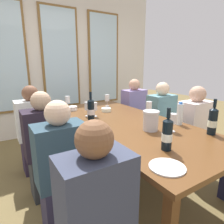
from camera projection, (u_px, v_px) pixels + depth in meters
name	position (u px, v px, depth m)	size (l,w,h in m)	color
ground_plane	(124.00, 181.00, 2.31)	(12.00, 12.00, 0.00)	brown
back_wall_with_windows	(60.00, 59.00, 3.75)	(4.22, 0.10, 2.90)	silver
dining_table	(125.00, 127.00, 2.15)	(1.02, 2.26, 0.74)	brown
white_plate_0	(167.00, 167.00, 1.19)	(0.23, 0.23, 0.01)	white
metal_pitcher	(151.00, 120.00, 1.84)	(0.16, 0.16, 0.19)	silver
wine_bottle_0	(167.00, 134.00, 1.41)	(0.08, 0.08, 0.32)	black
wine_bottle_1	(91.00, 110.00, 2.14)	(0.08, 0.08, 0.32)	black
wine_bottle_2	(213.00, 121.00, 1.72)	(0.08, 0.08, 0.32)	black
tasting_bowl_0	(106.00, 110.00, 2.57)	(0.13, 0.13, 0.05)	white
tasting_bowl_1	(72.00, 108.00, 2.64)	(0.13, 0.13, 0.05)	white
water_bottle	(180.00, 114.00, 2.00)	(0.06, 0.06, 0.24)	white
wine_glass_0	(107.00, 98.00, 2.87)	(0.07, 0.07, 0.17)	white
wine_glass_1	(67.00, 100.00, 2.74)	(0.07, 0.07, 0.17)	white
wine_glass_2	(87.00, 107.00, 2.33)	(0.07, 0.07, 0.17)	white
wine_glass_3	(94.00, 107.00, 2.31)	(0.07, 0.07, 0.17)	white
wine_glass_4	(149.00, 106.00, 2.36)	(0.07, 0.07, 0.17)	white
wine_glass_5	(173.00, 120.00, 1.79)	(0.07, 0.07, 0.17)	white
seated_person_0	(62.00, 173.00, 1.52)	(0.38, 0.24, 1.11)	#2B2841
seated_person_1	(193.00, 134.00, 2.37)	(0.38, 0.24, 1.11)	#322938
seated_person_2	(45.00, 148.00, 1.96)	(0.38, 0.24, 1.11)	#2E3135
seated_person_3	(160.00, 122.00, 2.82)	(0.38, 0.24, 1.11)	#2C212E
seated_person_6	(34.00, 132.00, 2.42)	(0.38, 0.24, 1.11)	#31263D
seated_person_7	(134.00, 113.00, 3.33)	(0.38, 0.24, 1.11)	#322C2D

